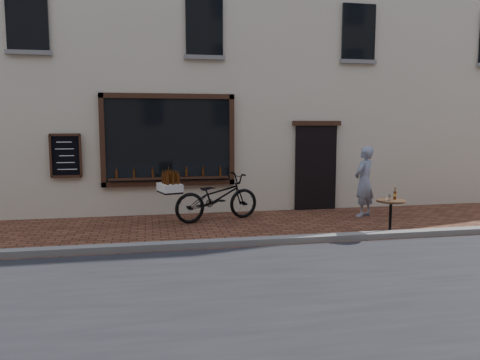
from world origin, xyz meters
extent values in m
plane|color=#4C2818|center=(0.00, 0.00, 0.00)|extent=(90.00, 90.00, 0.00)
cube|color=slate|center=(0.00, 0.20, 0.06)|extent=(90.00, 0.25, 0.12)
cube|color=beige|center=(0.00, 6.50, 5.00)|extent=(28.00, 6.00, 10.00)
cube|color=black|center=(-1.90, 3.45, 1.85)|extent=(3.00, 0.06, 2.00)
cube|color=black|center=(-1.90, 3.43, 2.91)|extent=(3.24, 0.10, 0.12)
cube|color=black|center=(-1.90, 3.43, 0.79)|extent=(3.24, 0.10, 0.12)
cube|color=black|center=(-3.46, 3.43, 1.85)|extent=(0.12, 0.10, 2.24)
cube|color=black|center=(-0.34, 3.43, 1.85)|extent=(0.12, 0.10, 2.24)
cube|color=black|center=(-1.90, 3.38, 0.92)|extent=(2.90, 0.16, 0.05)
cube|color=black|center=(1.90, 3.46, 1.10)|extent=(1.10, 0.10, 2.20)
cube|color=black|center=(1.90, 3.43, 2.26)|extent=(1.30, 0.10, 0.12)
cube|color=black|center=(-4.30, 3.44, 1.50)|extent=(0.62, 0.04, 0.92)
cylinder|color=#3D1C07|center=(-3.15, 3.38, 1.04)|extent=(0.06, 0.06, 0.19)
cylinder|color=#3D1C07|center=(-2.73, 3.38, 1.04)|extent=(0.06, 0.06, 0.19)
cylinder|color=#3D1C07|center=(-2.32, 3.38, 1.04)|extent=(0.06, 0.06, 0.19)
cylinder|color=#3D1C07|center=(-1.90, 3.38, 1.04)|extent=(0.06, 0.06, 0.19)
cylinder|color=#3D1C07|center=(-1.48, 3.38, 1.04)|extent=(0.06, 0.06, 0.19)
cylinder|color=#3D1C07|center=(-1.07, 3.38, 1.04)|extent=(0.06, 0.06, 0.19)
cylinder|color=#3D1C07|center=(-0.65, 3.38, 1.04)|extent=(0.06, 0.06, 0.19)
cube|color=black|center=(-5.00, 3.46, 4.60)|extent=(0.90, 0.06, 1.40)
cube|color=black|center=(-1.00, 3.46, 4.60)|extent=(0.90, 0.06, 1.40)
cube|color=black|center=(3.00, 3.46, 4.60)|extent=(0.90, 0.06, 1.40)
imported|color=black|center=(-0.85, 2.52, 0.55)|extent=(2.20, 1.30, 1.09)
cube|color=black|center=(-1.95, 2.18, 0.75)|extent=(0.56, 0.68, 0.04)
cube|color=silver|center=(-1.95, 2.18, 0.85)|extent=(0.57, 0.70, 0.17)
cylinder|color=#3D1C07|center=(-1.77, 2.01, 1.05)|extent=(0.07, 0.07, 0.23)
cylinder|color=#3D1C07|center=(-1.89, 1.97, 1.05)|extent=(0.07, 0.07, 0.23)
cylinder|color=#3D1C07|center=(-2.00, 1.94, 1.05)|extent=(0.07, 0.07, 0.23)
cylinder|color=#3D1C07|center=(-1.82, 2.15, 1.05)|extent=(0.07, 0.07, 0.23)
cylinder|color=#3D1C07|center=(-1.93, 2.11, 1.05)|extent=(0.07, 0.07, 0.23)
cylinder|color=#3D1C07|center=(-2.05, 2.08, 1.05)|extent=(0.07, 0.07, 0.23)
cylinder|color=#3D1C07|center=(-1.86, 2.29, 1.05)|extent=(0.07, 0.07, 0.23)
cylinder|color=#3D1C07|center=(-1.97, 2.25, 1.05)|extent=(0.07, 0.07, 0.23)
cylinder|color=#3D1C07|center=(-2.09, 2.22, 1.05)|extent=(0.07, 0.07, 0.23)
cylinder|color=#3D1C07|center=(-1.90, 2.43, 1.05)|extent=(0.07, 0.07, 0.23)
cylinder|color=#3D1C07|center=(-2.02, 2.39, 1.05)|extent=(0.07, 0.07, 0.23)
cylinder|color=black|center=(2.34, 0.35, 0.01)|extent=(0.42, 0.42, 0.03)
cylinder|color=black|center=(2.34, 0.35, 0.36)|extent=(0.06, 0.06, 0.66)
cylinder|color=#311E10|center=(2.34, 0.35, 0.71)|extent=(0.57, 0.57, 0.04)
cylinder|color=gold|center=(2.46, 0.41, 0.82)|extent=(0.06, 0.06, 0.06)
cylinder|color=white|center=(2.25, 0.28, 0.79)|extent=(0.07, 0.07, 0.12)
imported|color=gray|center=(2.73, 2.33, 0.85)|extent=(0.74, 0.69, 1.71)
camera|label=1|loc=(-2.41, -8.11, 2.24)|focal=35.00mm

